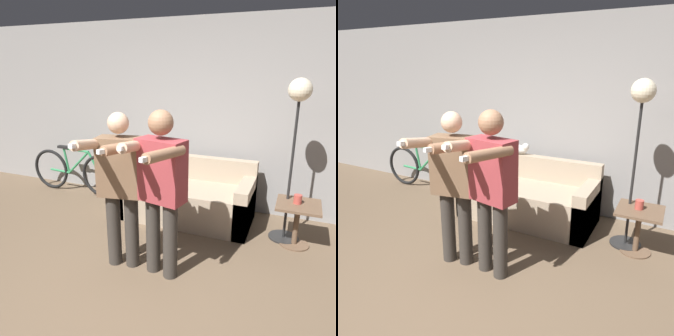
% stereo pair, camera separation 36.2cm
% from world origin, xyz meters
% --- Properties ---
extents(ground_plane, '(16.00, 16.00, 0.00)m').
position_xyz_m(ground_plane, '(0.00, 0.00, 0.00)').
color(ground_plane, brown).
extents(wall_back, '(10.00, 0.05, 2.60)m').
position_xyz_m(wall_back, '(0.00, 2.71, 1.30)').
color(wall_back, gray).
rests_on(wall_back, ground_plane).
extents(couch, '(1.75, 0.81, 0.79)m').
position_xyz_m(couch, '(-0.06, 2.16, 0.28)').
color(couch, tan).
rests_on(couch, ground_plane).
extents(person_left, '(0.58, 0.73, 1.57)m').
position_xyz_m(person_left, '(-0.27, 0.85, 0.90)').
color(person_left, '#38332D').
rests_on(person_left, ground_plane).
extents(person_right, '(0.60, 0.74, 1.61)m').
position_xyz_m(person_right, '(0.15, 0.86, 0.94)').
color(person_right, '#38332D').
rests_on(person_right, ground_plane).
extents(cat, '(0.47, 0.15, 0.17)m').
position_xyz_m(cat, '(-0.38, 2.47, 0.86)').
color(cat, silver).
rests_on(cat, couch).
extents(floor_lamp, '(0.35, 0.35, 1.86)m').
position_xyz_m(floor_lamp, '(1.22, 2.06, 1.44)').
color(floor_lamp, black).
rests_on(floor_lamp, ground_plane).
extents(side_table, '(0.47, 0.47, 0.51)m').
position_xyz_m(side_table, '(1.34, 1.95, 0.37)').
color(side_table, brown).
rests_on(side_table, ground_plane).
extents(cup, '(0.09, 0.09, 0.10)m').
position_xyz_m(cup, '(1.33, 1.96, 0.56)').
color(cup, '#B7473D').
rests_on(cup, side_table).
extents(bicycle, '(1.64, 0.07, 0.76)m').
position_xyz_m(bicycle, '(-2.02, 2.37, 0.35)').
color(bicycle, black).
rests_on(bicycle, ground_plane).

